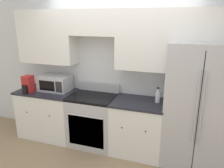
{
  "coord_description": "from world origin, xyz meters",
  "views": [
    {
      "loc": [
        1.1,
        -2.9,
        2.18
      ],
      "look_at": [
        0.0,
        0.31,
        1.15
      ],
      "focal_mm": 35.0,
      "sensor_mm": 36.0,
      "label": 1
    }
  ],
  "objects_px": {
    "refrigerator": "(197,106)",
    "microwave": "(55,83)",
    "oven_range": "(93,120)",
    "bottle": "(158,96)"
  },
  "relations": [
    {
      "from": "refrigerator",
      "to": "microwave",
      "type": "xyz_separation_m",
      "value": [
        -2.45,
        0.04,
        0.1
      ]
    },
    {
      "from": "bottle",
      "to": "refrigerator",
      "type": "bearing_deg",
      "value": -3.64
    },
    {
      "from": "oven_range",
      "to": "bottle",
      "type": "bearing_deg",
      "value": 3.84
    },
    {
      "from": "oven_range",
      "to": "bottle",
      "type": "relative_size",
      "value": 4.34
    },
    {
      "from": "oven_range",
      "to": "refrigerator",
      "type": "height_order",
      "value": "refrigerator"
    },
    {
      "from": "oven_range",
      "to": "microwave",
      "type": "relative_size",
      "value": 1.93
    },
    {
      "from": "refrigerator",
      "to": "oven_range",
      "type": "bearing_deg",
      "value": -178.78
    },
    {
      "from": "bottle",
      "to": "oven_range",
      "type": "bearing_deg",
      "value": -176.16
    },
    {
      "from": "oven_range",
      "to": "refrigerator",
      "type": "bearing_deg",
      "value": 1.22
    },
    {
      "from": "refrigerator",
      "to": "microwave",
      "type": "distance_m",
      "value": 2.45
    }
  ]
}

